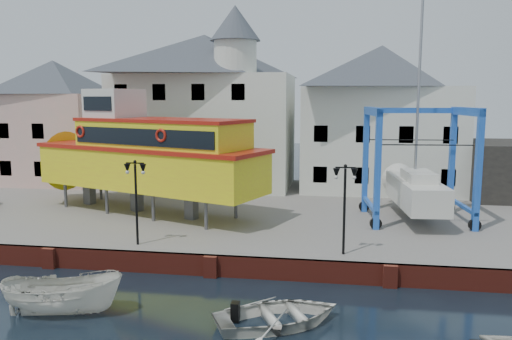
# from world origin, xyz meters

# --- Properties ---
(ground) EXTENTS (140.00, 140.00, 0.00)m
(ground) POSITION_xyz_m (0.00, 0.00, 0.00)
(ground) COLOR black
(ground) RESTS_ON ground
(hardstanding) EXTENTS (44.00, 22.00, 1.00)m
(hardstanding) POSITION_xyz_m (0.00, 11.00, 0.50)
(hardstanding) COLOR slate
(hardstanding) RESTS_ON ground
(quay_wall) EXTENTS (44.00, 0.47, 1.00)m
(quay_wall) POSITION_xyz_m (-0.00, 0.10, 0.50)
(quay_wall) COLOR maroon
(quay_wall) RESTS_ON ground
(building_pink) EXTENTS (8.00, 7.00, 10.30)m
(building_pink) POSITION_xyz_m (-18.00, 18.00, 6.15)
(building_pink) COLOR #C7A79A
(building_pink) RESTS_ON hardstanding
(building_white_main) EXTENTS (14.00, 8.30, 14.00)m
(building_white_main) POSITION_xyz_m (-4.87, 18.39, 7.34)
(building_white_main) COLOR silver
(building_white_main) RESTS_ON hardstanding
(building_white_right) EXTENTS (12.00, 8.00, 11.20)m
(building_white_right) POSITION_xyz_m (9.00, 19.00, 6.60)
(building_white_right) COLOR silver
(building_white_right) RESTS_ON hardstanding
(lamp_post_left) EXTENTS (1.12, 0.32, 4.20)m
(lamp_post_left) POSITION_xyz_m (-4.00, 1.20, 4.17)
(lamp_post_left) COLOR black
(lamp_post_left) RESTS_ON hardstanding
(lamp_post_right) EXTENTS (1.12, 0.32, 4.20)m
(lamp_post_right) POSITION_xyz_m (6.00, 1.20, 4.17)
(lamp_post_right) COLOR black
(lamp_post_right) RESTS_ON hardstanding
(tour_boat) EXTENTS (18.07, 10.33, 7.73)m
(tour_boat) POSITION_xyz_m (-6.87, 8.24, 4.64)
(tour_boat) COLOR #59595E
(tour_boat) RESTS_ON hardstanding
(travel_lift) EXTENTS (6.34, 8.60, 12.76)m
(travel_lift) POSITION_xyz_m (10.21, 9.14, 3.13)
(travel_lift) COLOR blue
(travel_lift) RESTS_ON hardstanding
(motorboat_a) EXTENTS (4.81, 2.61, 1.76)m
(motorboat_a) POSITION_xyz_m (-4.57, -4.80, 0.00)
(motorboat_a) COLOR silver
(motorboat_a) RESTS_ON ground
(motorboat_b) EXTENTS (5.68, 5.10, 0.97)m
(motorboat_b) POSITION_xyz_m (3.63, -4.42, 0.00)
(motorboat_b) COLOR silver
(motorboat_b) RESTS_ON ground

